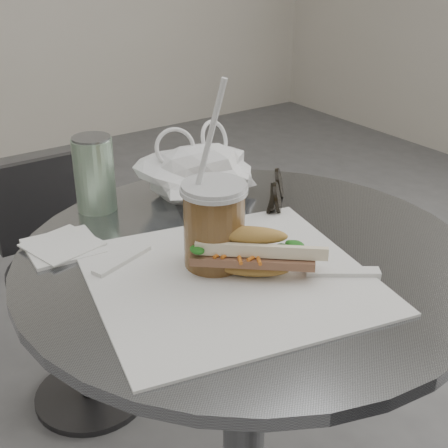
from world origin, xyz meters
TOP-DOWN VIEW (x-y plane):
  - cafe_table at (0.00, 0.20)m, footprint 0.76×0.76m
  - chair_far at (-0.06, 0.88)m, footprint 0.36×0.36m
  - sandwich_paper at (-0.07, 0.15)m, footprint 0.48×0.46m
  - banh_mi at (-0.04, 0.14)m, footprint 0.23×0.22m
  - iced_coffee at (-0.07, 0.20)m, footprint 0.10×0.10m
  - sunglasses at (0.16, 0.33)m, footprint 0.11×0.11m
  - plastic_bag at (0.05, 0.42)m, footprint 0.22×0.17m
  - napkin_stack at (-0.24, 0.39)m, footprint 0.13×0.13m
  - drink_can at (-0.13, 0.50)m, footprint 0.07×0.07m

SIDE VIEW (x-z plane):
  - chair_far at x=-0.06m, z-range -0.03..0.64m
  - cafe_table at x=0.00m, z-range 0.10..0.84m
  - sandwich_paper at x=-0.07m, z-range 0.74..0.74m
  - napkin_stack at x=-0.24m, z-range 0.74..0.75m
  - sunglasses at x=0.16m, z-range 0.73..0.79m
  - banh_mi at x=-0.04m, z-range 0.74..0.82m
  - plastic_bag at x=0.05m, z-range 0.74..0.85m
  - drink_can at x=-0.13m, z-range 0.74..0.88m
  - iced_coffee at x=-0.07m, z-range 0.66..0.96m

